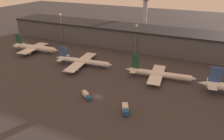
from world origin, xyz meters
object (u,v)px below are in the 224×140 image
Objects in this scene: service_vehicle_1 at (125,109)px; service_vehicle_3 at (86,95)px; airplane_2 at (159,74)px; control_tower at (145,10)px; airplane_0 at (35,48)px; airplane_1 at (83,61)px.

service_vehicle_1 is 0.97× the size of service_vehicle_3.
airplane_2 is 1.08× the size of control_tower.
airplane_0 reaches higher than service_vehicle_3.
control_tower reaches higher than service_vehicle_1.
service_vehicle_1 is at bearing -45.48° from airplane_1.
service_vehicle_1 is 22.44m from service_vehicle_3.
control_tower reaches higher than airplane_2.
airplane_0 is 5.97× the size of service_vehicle_1.
airplane_2 reaches higher than service_vehicle_1.
airplane_1 is at bearing -156.63° from service_vehicle_1.
control_tower reaches higher than service_vehicle_3.
service_vehicle_1 is 148.37m from control_tower.
service_vehicle_1 is (-5.25, -39.84, -0.98)m from airplane_2.
airplane_2 reaches higher than airplane_0.
service_vehicle_1 is at bearing -76.08° from control_tower.
airplane_2 is 5.76× the size of service_vehicle_3.
service_vehicle_3 is at bearing -35.87° from airplane_0.
service_vehicle_3 is at bearing -126.05° from service_vehicle_1.
airplane_0 is 82.77m from service_vehicle_3.
service_vehicle_1 is (93.63, -45.29, -1.56)m from airplane_0.
airplane_1 is 106.97m from control_tower.
airplane_1 reaches higher than service_vehicle_3.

